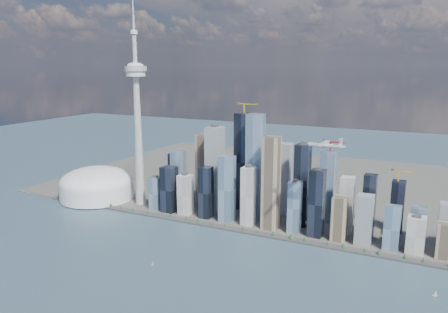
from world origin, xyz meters
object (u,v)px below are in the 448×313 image
at_px(dome_stadium, 97,185).
at_px(sailboat_east, 435,294).
at_px(sailboat_west, 153,263).
at_px(needle_tower, 137,116).
at_px(airplane, 326,145).

distance_m(dome_stadium, sailboat_east, 867.36).
bearing_deg(sailboat_west, sailboat_east, 35.03).
xyz_separation_m(dome_stadium, sailboat_east, (850.05, -168.64, -36.01)).
bearing_deg(needle_tower, sailboat_west, -50.20).
xyz_separation_m(airplane, sailboat_east, (205.71, -82.19, -213.59)).
relative_size(dome_stadium, airplane, 2.68).
relative_size(needle_tower, airplane, 7.38).
relative_size(needle_tower, dome_stadium, 2.75).
distance_m(dome_stadium, sailboat_west, 467.88).
distance_m(dome_stadium, airplane, 673.92).
bearing_deg(dome_stadium, sailboat_west, -36.06).
bearing_deg(sailboat_east, needle_tower, 177.33).
bearing_deg(sailboat_west, airplane, 57.55).
height_order(airplane, sailboat_east, airplane).
height_order(needle_tower, airplane, needle_tower).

